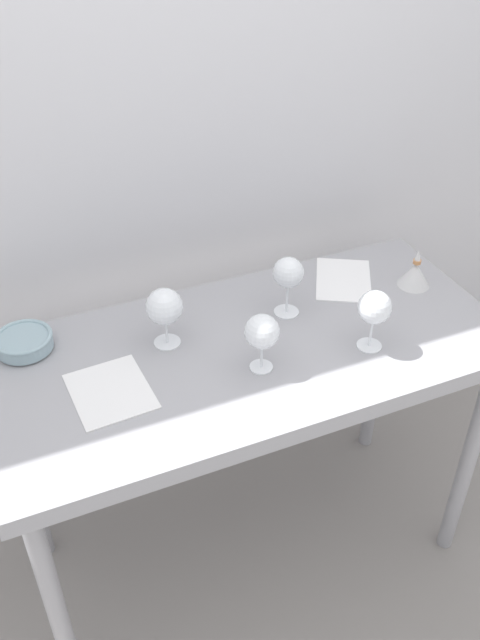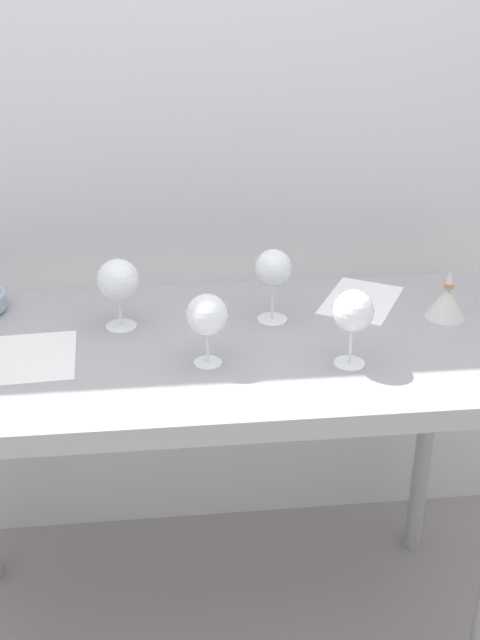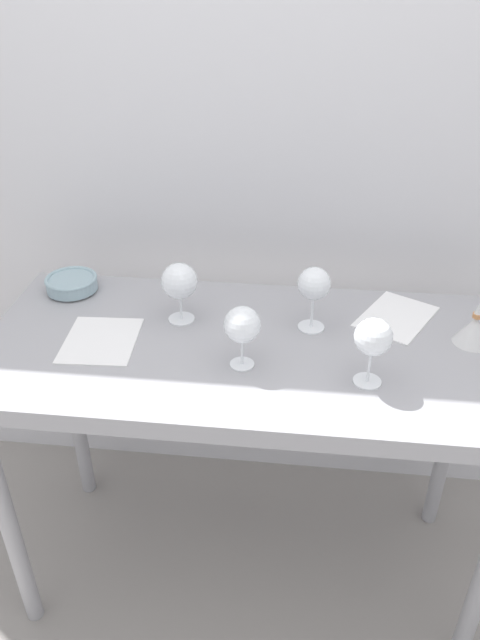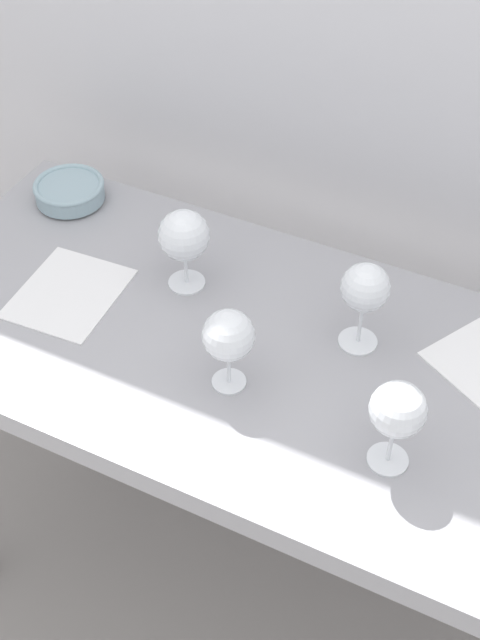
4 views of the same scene
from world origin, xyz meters
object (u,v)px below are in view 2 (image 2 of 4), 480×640
object	(u,v)px
wine_glass_near_center	(207,316)
tasting_sheet_lower	(32,357)
wine_glass_near_right	(353,313)
tasting_sheet_upper	(361,301)
wine_glass_far_right	(273,270)
wine_glass_far_left	(118,282)
decanter_funnel	(447,302)

from	to	relation	value
wine_glass_near_center	tasting_sheet_lower	size ratio (longest dim) A/B	0.73
wine_glass_near_right	tasting_sheet_upper	distance (m)	0.35
wine_glass_far_right	wine_glass_near_right	xyz separation A→B (m)	(0.14, -0.23, -0.01)
tasting_sheet_upper	wine_glass_far_left	bearing A→B (deg)	-143.07
wine_glass_far_right	tasting_sheet_upper	distance (m)	0.28
tasting_sheet_upper	tasting_sheet_lower	world-z (taller)	same
wine_glass_near_right	decanter_funnel	world-z (taller)	wine_glass_near_right
wine_glass_far_right	wine_glass_far_left	xyz separation A→B (m)	(-0.36, 0.00, -0.01)
tasting_sheet_lower	decanter_funnel	distance (m)	0.97
wine_glass_far_left	decanter_funnel	xyz separation A→B (m)	(0.77, -0.03, -0.08)
tasting_sheet_lower	wine_glass_near_right	bearing A→B (deg)	-11.52
wine_glass_far_left	wine_glass_near_center	xyz separation A→B (m)	(0.19, -0.19, -0.00)
wine_glass_near_right	wine_glass_near_center	distance (m)	0.30
wine_glass_near_right	tasting_sheet_lower	bearing A→B (deg)	171.68
wine_glass_near_right	decanter_funnel	distance (m)	0.36
decanter_funnel	tasting_sheet_lower	bearing A→B (deg)	-173.95
wine_glass_far_left	tasting_sheet_upper	xyz separation A→B (m)	(0.59, 0.08, -0.11)
decanter_funnel	tasting_sheet_upper	bearing A→B (deg)	149.86
wine_glass_near_center	tasting_sheet_upper	distance (m)	0.50
wine_glass_far_right	decanter_funnel	distance (m)	0.43
wine_glass_far_right	wine_glass_near_center	size ratio (longest dim) A/B	1.10
wine_glass_near_right	decanter_funnel	size ratio (longest dim) A/B	1.42
wine_glass_near_center	decanter_funnel	size ratio (longest dim) A/B	1.33
wine_glass_far_left	tasting_sheet_lower	world-z (taller)	wine_glass_far_left
tasting_sheet_lower	tasting_sheet_upper	bearing A→B (deg)	11.62
wine_glass_far_left	wine_glass_near_center	size ratio (longest dim) A/B	1.04
wine_glass_far_right	wine_glass_near_right	world-z (taller)	wine_glass_far_right
wine_glass_far_right	wine_glass_far_left	distance (m)	0.36
wine_glass_far_right	decanter_funnel	xyz separation A→B (m)	(0.42, -0.02, -0.09)
wine_glass_far_right	wine_glass_near_center	xyz separation A→B (m)	(-0.17, -0.19, -0.02)
wine_glass_far_right	decanter_funnel	bearing A→B (deg)	-3.27
wine_glass_near_center	decanter_funnel	xyz separation A→B (m)	(0.58, 0.17, -0.07)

